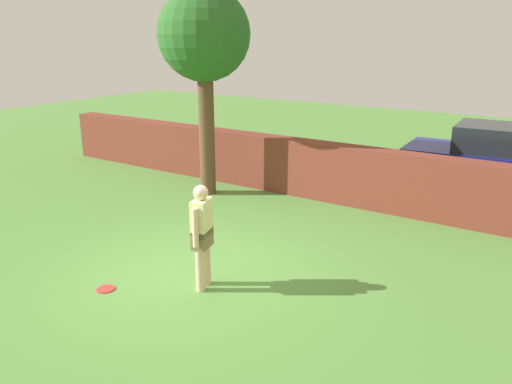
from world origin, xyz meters
The scene contains 6 objects.
ground_plane centered at (0.00, 0.00, 0.00)m, with size 40.00×40.00×0.00m, color #568C3D.
brick_wall centered at (-1.50, 4.66, 0.66)m, with size 13.37×0.50×1.32m, color brown.
tree centered at (-2.45, 3.52, 3.58)m, with size 2.08×2.08×4.71m.
person centered at (0.50, -0.30, 0.90)m, with size 0.31×0.52×1.62m.
car centered at (3.45, 6.83, 0.86)m, with size 4.28×2.10×1.72m.
frisbee_red centered at (-0.69, -1.18, 0.01)m, with size 0.27×0.27×0.02m, color red.
Camera 1 is at (5.02, -5.71, 3.70)m, focal length 35.84 mm.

